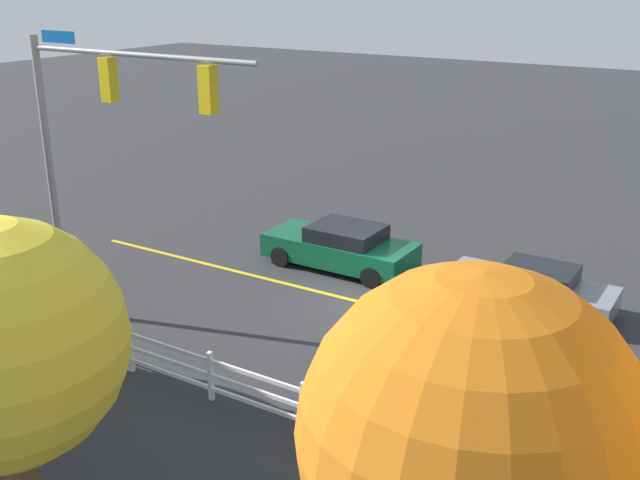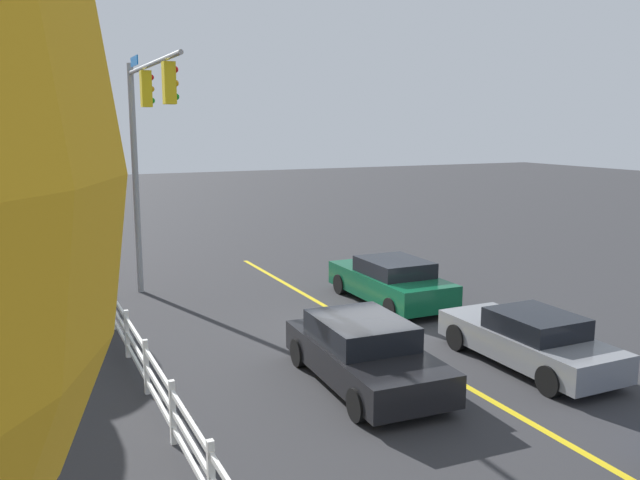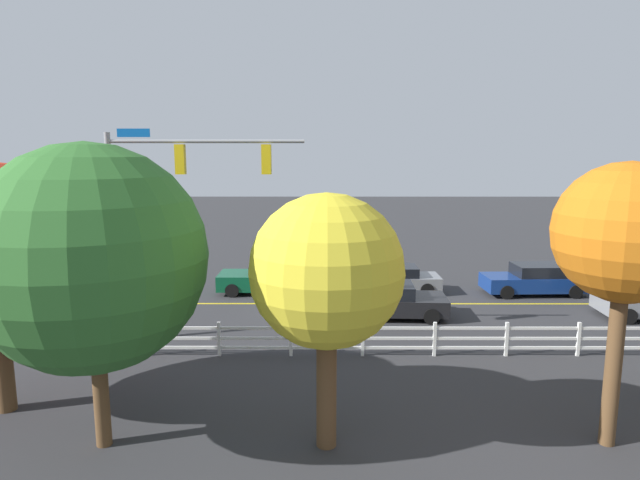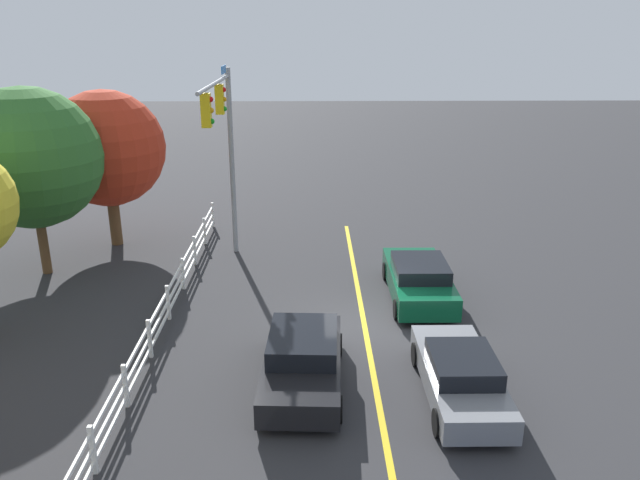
% 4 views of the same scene
% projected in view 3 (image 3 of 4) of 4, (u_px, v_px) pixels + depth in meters
% --- Properties ---
extents(ground_plane, '(120.00, 120.00, 0.00)m').
position_uv_depth(ground_plane, '(311.00, 304.00, 23.49)').
color(ground_plane, '#2D2D30').
extents(lane_center_stripe, '(28.00, 0.16, 0.01)m').
position_uv_depth(lane_center_stripe, '(401.00, 304.00, 23.48)').
color(lane_center_stripe, gold).
rests_on(lane_center_stripe, ground_plane).
extents(signal_assembly, '(6.72, 0.38, 7.42)m').
position_uv_depth(signal_assembly, '(166.00, 196.00, 18.01)').
color(signal_assembly, gray).
rests_on(signal_assembly, ground_plane).
extents(car_0, '(4.76, 2.01, 1.43)m').
position_uv_depth(car_0, '(535.00, 280.00, 25.03)').
color(car_0, navy).
rests_on(car_0, ground_plane).
extents(car_1, '(4.73, 2.04, 1.40)m').
position_uv_depth(car_1, '(269.00, 278.00, 25.35)').
color(car_1, '#0C4C2D').
rests_on(car_1, ground_plane).
extents(car_2, '(4.59, 2.19, 1.38)m').
position_uv_depth(car_2, '(389.00, 300.00, 21.53)').
color(car_2, black).
rests_on(car_2, ground_plane).
extents(car_4, '(4.50, 1.82, 1.29)m').
position_uv_depth(car_4, '(393.00, 279.00, 25.38)').
color(car_4, slate).
rests_on(car_4, ground_plane).
extents(white_rail_fence, '(26.10, 0.10, 1.15)m').
position_uv_depth(white_rail_fence, '(399.00, 338.00, 17.34)').
color(white_rail_fence, white).
rests_on(white_rail_fence, ground_plane).
extents(tree_0, '(3.07, 3.07, 6.45)m').
position_uv_depth(tree_0, '(626.00, 235.00, 11.38)').
color(tree_0, brown).
rests_on(tree_0, ground_plane).
extents(tree_2, '(3.40, 3.40, 5.79)m').
position_uv_depth(tree_2, '(327.00, 272.00, 11.44)').
color(tree_2, brown).
rests_on(tree_2, ground_plane).
extents(tree_3, '(5.00, 5.00, 6.86)m').
position_uv_depth(tree_3, '(91.00, 258.00, 11.41)').
color(tree_3, brown).
rests_on(tree_3, ground_plane).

